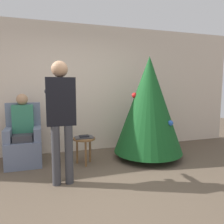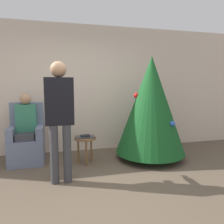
{
  "view_description": "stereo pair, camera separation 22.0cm",
  "coord_description": "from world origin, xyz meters",
  "px_view_note": "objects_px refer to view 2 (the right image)",
  "views": [
    {
      "loc": [
        -0.59,
        -2.47,
        1.42
      ],
      "look_at": [
        0.52,
        0.98,
        0.98
      ],
      "focal_mm": 35.0,
      "sensor_mm": 36.0,
      "label": 1
    },
    {
      "loc": [
        -0.38,
        -2.53,
        1.42
      ],
      "look_at": [
        0.52,
        0.98,
        0.98
      ],
      "focal_mm": 35.0,
      "sensor_mm": 36.0,
      "label": 2
    }
  ],
  "objects_px": {
    "armchair": "(27,142)",
    "person_seated": "(26,125)",
    "person_standing": "(60,110)",
    "christmas_tree": "(151,105)",
    "side_stool": "(85,142)"
  },
  "relations": [
    {
      "from": "armchair",
      "to": "person_seated",
      "type": "height_order",
      "value": "person_seated"
    },
    {
      "from": "armchair",
      "to": "person_standing",
      "type": "relative_size",
      "value": 0.62
    },
    {
      "from": "christmas_tree",
      "to": "person_seated",
      "type": "bearing_deg",
      "value": 171.28
    },
    {
      "from": "christmas_tree",
      "to": "armchair",
      "type": "xyz_separation_m",
      "value": [
        -2.3,
        0.38,
        -0.66
      ]
    },
    {
      "from": "christmas_tree",
      "to": "side_stool",
      "type": "bearing_deg",
      "value": 178.59
    },
    {
      "from": "person_seated",
      "to": "side_stool",
      "type": "height_order",
      "value": "person_seated"
    },
    {
      "from": "armchair",
      "to": "person_standing",
      "type": "distance_m",
      "value": 1.35
    },
    {
      "from": "side_stool",
      "to": "christmas_tree",
      "type": "bearing_deg",
      "value": -1.41
    },
    {
      "from": "christmas_tree",
      "to": "armchair",
      "type": "distance_m",
      "value": 2.43
    },
    {
      "from": "person_standing",
      "to": "side_stool",
      "type": "distance_m",
      "value": 1.03
    },
    {
      "from": "christmas_tree",
      "to": "person_standing",
      "type": "xyz_separation_m",
      "value": [
        -1.71,
        -0.63,
        0.01
      ]
    },
    {
      "from": "person_standing",
      "to": "side_stool",
      "type": "xyz_separation_m",
      "value": [
        0.45,
        0.66,
        -0.66
      ]
    },
    {
      "from": "armchair",
      "to": "christmas_tree",
      "type": "bearing_deg",
      "value": -9.48
    },
    {
      "from": "christmas_tree",
      "to": "person_standing",
      "type": "height_order",
      "value": "christmas_tree"
    },
    {
      "from": "person_seated",
      "to": "side_stool",
      "type": "distance_m",
      "value": 1.13
    }
  ]
}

